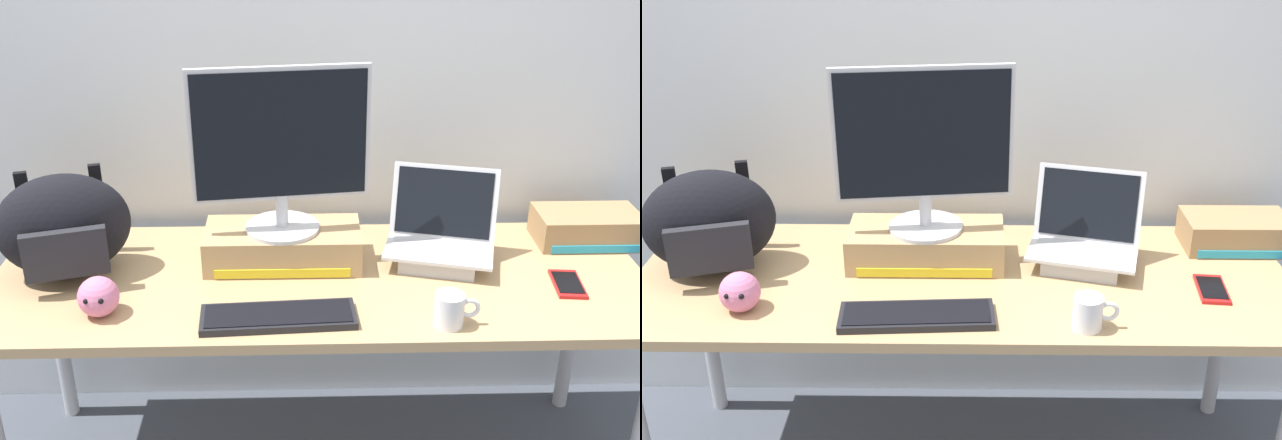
{
  "view_description": "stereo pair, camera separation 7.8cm",
  "coord_description": "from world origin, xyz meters",
  "views": [
    {
      "loc": [
        -0.05,
        -1.88,
        1.77
      ],
      "look_at": [
        0.0,
        0.0,
        0.89
      ],
      "focal_mm": 41.53,
      "sensor_mm": 36.0,
      "label": 1
    },
    {
      "loc": [
        0.03,
        -1.88,
        1.77
      ],
      "look_at": [
        0.0,
        0.0,
        0.89
      ],
      "focal_mm": 41.53,
      "sensor_mm": 36.0,
      "label": 2
    }
  ],
  "objects": [
    {
      "name": "desk",
      "position": [
        0.0,
        0.0,
        0.64
      ],
      "size": [
        1.9,
        0.69,
        0.71
      ],
      "color": "tan",
      "rests_on": "ground"
    },
    {
      "name": "plush_toy",
      "position": [
        -0.59,
        -0.19,
        0.77
      ],
      "size": [
        0.11,
        0.11,
        0.11
      ],
      "color": "#CC7099",
      "rests_on": "desk"
    },
    {
      "name": "toner_box_cyan",
      "position": [
        0.85,
        0.2,
        0.76
      ],
      "size": [
        0.32,
        0.18,
        0.1
      ],
      "color": "#9E7A51",
      "rests_on": "desk"
    },
    {
      "name": "back_wall",
      "position": [
        0.0,
        0.44,
        1.3
      ],
      "size": [
        7.0,
        0.1,
        2.6
      ],
      "primitive_type": "cube",
      "color": "silver",
      "rests_on": "ground"
    },
    {
      "name": "external_keyboard",
      "position": [
        -0.12,
        -0.23,
        0.72
      ],
      "size": [
        0.41,
        0.15,
        0.02
      ],
      "rotation": [
        0.0,
        0.0,
        0.06
      ],
      "color": "black",
      "rests_on": "desk"
    },
    {
      "name": "cell_phone",
      "position": [
        0.7,
        -0.07,
        0.72
      ],
      "size": [
        0.09,
        0.16,
        0.01
      ],
      "rotation": [
        0.0,
        0.0,
        -0.09
      ],
      "color": "red",
      "rests_on": "desk"
    },
    {
      "name": "coffee_mug",
      "position": [
        0.33,
        -0.27,
        0.76
      ],
      "size": [
        0.12,
        0.08,
        0.09
      ],
      "color": "silver",
      "rests_on": "desk"
    },
    {
      "name": "desktop_monitor",
      "position": [
        -0.11,
        0.09,
        1.07
      ],
      "size": [
        0.51,
        0.22,
        0.49
      ],
      "rotation": [
        0.0,
        0.0,
        0.12
      ],
      "color": "silver",
      "rests_on": "toner_box_yellow"
    },
    {
      "name": "open_laptop",
      "position": [
        0.36,
        0.09,
        0.77
      ],
      "size": [
        0.36,
        0.3,
        0.27
      ],
      "rotation": [
        0.0,
        0.0,
        -0.25
      ],
      "color": "#ADADB2",
      "rests_on": "desk"
    },
    {
      "name": "messenger_backpack",
      "position": [
        -0.73,
        0.04,
        0.86
      ],
      "size": [
        0.42,
        0.32,
        0.31
      ],
      "rotation": [
        0.0,
        0.0,
        0.28
      ],
      "color": "black",
      "rests_on": "desk"
    },
    {
      "name": "toner_box_yellow",
      "position": [
        -0.11,
        0.09,
        0.77
      ],
      "size": [
        0.46,
        0.22,
        0.11
      ],
      "color": "tan",
      "rests_on": "desk"
    }
  ]
}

